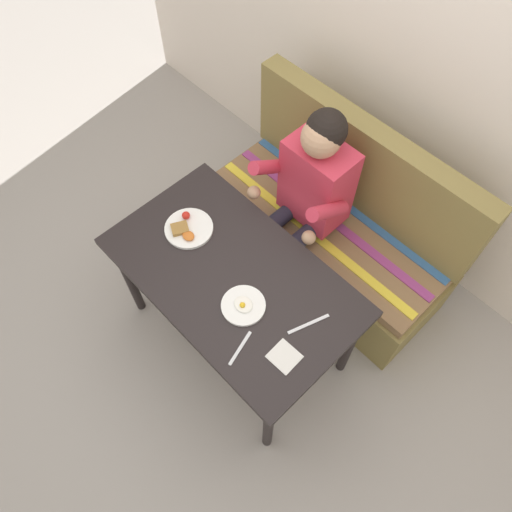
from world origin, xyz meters
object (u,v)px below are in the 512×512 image
object	(u,v)px
table	(233,283)
couch	(332,228)
knife	(309,324)
fork	(240,348)
napkin	(284,357)
person	(307,192)
plate_breakfast	(188,228)
plate_eggs	(243,305)

from	to	relation	value
table	couch	size ratio (longest dim) A/B	0.83
knife	fork	bearing A→B (deg)	-94.52
napkin	knife	world-z (taller)	napkin
couch	person	xyz separation A→B (m)	(-0.09, -0.17, 0.41)
knife	person	bearing A→B (deg)	152.60
person	table	bearing A→B (deg)	-81.79
couch	table	bearing A→B (deg)	-90.00
table	person	world-z (taller)	person
table	plate_breakfast	world-z (taller)	plate_breakfast
plate_eggs	knife	size ratio (longest dim) A/B	0.99
table	plate_breakfast	size ratio (longest dim) A/B	5.10
plate_breakfast	fork	xyz separation A→B (m)	(0.62, -0.23, -0.01)
couch	napkin	distance (m)	1.06
table	plate_breakfast	distance (m)	0.34
table	plate_eggs	distance (m)	0.19
plate_breakfast	fork	world-z (taller)	plate_breakfast
plate_breakfast	plate_eggs	distance (m)	0.49
fork	couch	bearing A→B (deg)	90.56
napkin	knife	distance (m)	0.18
table	napkin	size ratio (longest dim) A/B	10.06
knife	napkin	bearing A→B (deg)	-61.50
person	fork	bearing A→B (deg)	-65.31
table	person	size ratio (longest dim) A/B	0.99
fork	knife	size ratio (longest dim) A/B	0.85
person	fork	distance (m)	0.89
couch	plate_eggs	bearing A→B (deg)	-79.67
couch	person	world-z (taller)	person
napkin	table	bearing A→B (deg)	165.99
plate_eggs	napkin	distance (m)	0.29
plate_eggs	fork	distance (m)	0.20
napkin	knife	xyz separation A→B (m)	(-0.03, 0.18, -0.00)
fork	knife	xyz separation A→B (m)	(0.12, 0.29, 0.00)
table	person	distance (m)	0.60
person	knife	bearing A→B (deg)	-46.32
person	napkin	distance (m)	0.88
plate_breakfast	plate_eggs	xyz separation A→B (m)	(0.48, -0.09, -0.00)
knife	table	bearing A→B (deg)	-151.39
table	couch	xyz separation A→B (m)	(0.00, 0.76, -0.32)
table	fork	size ratio (longest dim) A/B	7.06
person	knife	distance (m)	0.72
plate_eggs	couch	bearing A→B (deg)	100.33
plate_eggs	person	bearing A→B (deg)	109.71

